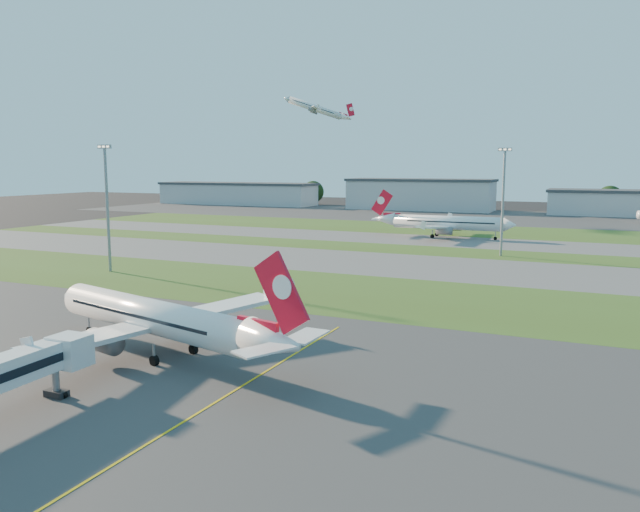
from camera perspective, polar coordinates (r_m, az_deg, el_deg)
The scene contains 20 objects.
ground at distance 62.16m, azimuth -13.68°, elevation -12.36°, with size 700.00×700.00×0.00m, color black.
apron_near at distance 62.16m, azimuth -13.68°, elevation -12.36°, with size 300.00×70.00×0.01m, color #333335.
grass_strip_a at distance 106.35m, azimuth 3.77°, elevation -3.49°, with size 300.00×34.00×0.01m, color #384F1A.
taxiway_a at distance 137.26m, azimuth 8.60°, elevation -0.89°, with size 300.00×32.00×0.01m, color #515154.
grass_strip_b at distance 161.23m, azimuth 11.01°, elevation 0.41°, with size 300.00×18.00×0.01m, color #384F1A.
taxiway_b at distance 182.56m, azimuth 12.60°, elevation 1.27°, with size 300.00×26.00×0.01m, color #515154.
grass_strip_c at distance 214.80m, azimuth 14.39°, elevation 2.23°, with size 300.00×40.00×0.01m, color #384F1A.
apron_far at distance 273.88m, azimuth 16.57°, elevation 3.40°, with size 400.00×80.00×0.01m, color #333335.
yellow_line at distance 59.38m, azimuth -9.76°, elevation -13.24°, with size 0.25×60.00×0.02m, color gold.
airliner_parked at distance 74.35m, azimuth -14.85°, elevation -5.51°, with size 38.46×32.25×12.23m.
airliner_taxiing at distance 191.94m, azimuth 11.46°, elevation 2.97°, with size 40.75×34.61×12.73m.
airliner_departing at distance 279.48m, azimuth -0.41°, elevation 13.35°, with size 28.07×23.77×9.18m.
light_mast_west at distance 133.80m, azimuth -18.90°, elevation 4.90°, with size 3.20×0.70×25.80m.
light_mast_centre at distance 155.22m, azimuth 16.40°, elevation 5.41°, with size 3.20×0.70×25.80m.
hangar_far_west at distance 353.97m, azimuth -7.59°, elevation 5.69°, with size 91.80×23.00×12.20m.
hangar_west at distance 311.71m, azimuth 9.13°, elevation 5.60°, with size 71.40×23.00×15.20m.
tree_far_west at distance 387.00m, azimuth -11.64°, elevation 5.86°, with size 11.00×11.00×12.00m.
tree_west at distance 348.15m, azimuth -0.64°, elevation 5.89°, with size 12.10×12.10×13.20m.
tree_mid_west at distance 317.04m, azimuth 14.03°, elevation 5.17°, with size 9.90×9.90×10.80m.
tree_mid_east at distance 314.98m, azimuth 24.97°, elevation 4.81°, with size 11.55×11.55×12.60m.
Camera 1 is at (36.26, -45.60, 21.66)m, focal length 35.00 mm.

